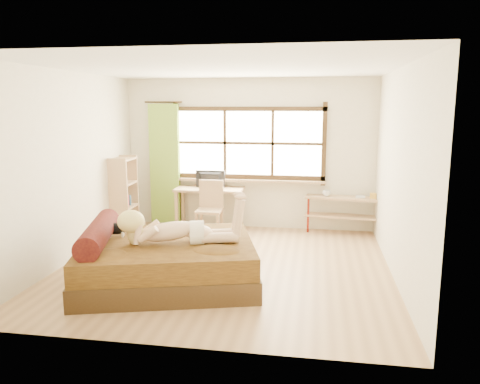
% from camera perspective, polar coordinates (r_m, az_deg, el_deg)
% --- Properties ---
extents(floor, '(4.50, 4.50, 0.00)m').
position_cam_1_polar(floor, '(6.61, -1.80, -9.07)').
color(floor, '#9E754C').
rests_on(floor, ground).
extents(ceiling, '(4.50, 4.50, 0.00)m').
position_cam_1_polar(ceiling, '(6.26, -1.95, 14.95)').
color(ceiling, white).
rests_on(ceiling, wall_back).
extents(wall_back, '(4.50, 0.00, 4.50)m').
position_cam_1_polar(wall_back, '(8.50, 1.07, 4.64)').
color(wall_back, silver).
rests_on(wall_back, floor).
extents(wall_front, '(4.50, 0.00, 4.50)m').
position_cam_1_polar(wall_front, '(4.14, -7.91, -1.61)').
color(wall_front, silver).
rests_on(wall_front, floor).
extents(wall_left, '(0.00, 4.50, 4.50)m').
position_cam_1_polar(wall_left, '(7.08, -20.06, 2.84)').
color(wall_left, silver).
rests_on(wall_left, floor).
extents(wall_right, '(0.00, 4.50, 4.50)m').
position_cam_1_polar(wall_right, '(6.26, 18.78, 2.01)').
color(wall_right, silver).
rests_on(wall_right, floor).
extents(window, '(2.80, 0.16, 1.46)m').
position_cam_1_polar(window, '(8.45, 1.05, 5.69)').
color(window, '#FFEDBF').
rests_on(window, wall_back).
extents(curtain, '(0.55, 0.10, 2.20)m').
position_cam_1_polar(curtain, '(8.76, -9.15, 3.36)').
color(curtain, olive).
rests_on(curtain, wall_back).
extents(bed, '(2.53, 2.23, 0.82)m').
position_cam_1_polar(bed, '(6.04, -9.28, -8.20)').
color(bed, black).
rests_on(bed, floor).
extents(woman, '(1.56, 0.82, 0.64)m').
position_cam_1_polar(woman, '(5.79, -7.66, -3.12)').
color(woman, '#D6AC8A').
rests_on(woman, bed).
extents(kitten, '(0.34, 0.21, 0.26)m').
position_cam_1_polar(kitten, '(6.28, -14.86, -4.14)').
color(kitten, black).
rests_on(kitten, bed).
extents(desk, '(1.22, 0.58, 0.76)m').
position_cam_1_polar(desk, '(8.43, -3.76, -0.20)').
color(desk, '#A48459').
rests_on(desk, floor).
extents(monitor, '(0.54, 0.08, 0.31)m').
position_cam_1_polar(monitor, '(8.43, -3.71, 1.56)').
color(monitor, black).
rests_on(monitor, desk).
extents(chair, '(0.43, 0.43, 0.95)m').
position_cam_1_polar(chair, '(8.08, -3.65, -1.58)').
color(chair, '#A48459').
rests_on(chair, floor).
extents(pipe_shelf, '(1.33, 0.49, 0.74)m').
position_cam_1_polar(pipe_shelf, '(8.38, 12.60, -1.73)').
color(pipe_shelf, '#A48459').
rests_on(pipe_shelf, floor).
extents(cup, '(0.15, 0.15, 0.11)m').
position_cam_1_polar(cup, '(8.33, 10.51, -0.14)').
color(cup, gray).
rests_on(cup, pipe_shelf).
extents(book, '(0.19, 0.24, 0.02)m').
position_cam_1_polar(book, '(8.36, 13.93, -0.55)').
color(book, gray).
rests_on(book, pipe_shelf).
extents(bookshelf, '(0.36, 0.60, 1.34)m').
position_cam_1_polar(bookshelf, '(8.39, -13.96, -0.36)').
color(bookshelf, '#A48459').
rests_on(bookshelf, floor).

